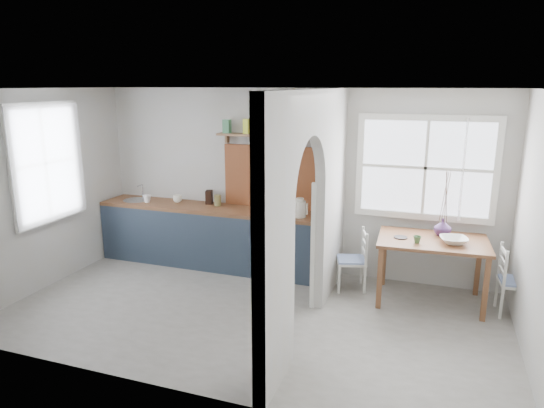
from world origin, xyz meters
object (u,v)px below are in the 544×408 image
(kettle, at_px, (300,208))
(vase, at_px, (443,227))
(chair_left, at_px, (351,259))
(chair_right, at_px, (517,281))
(dining_table, at_px, (431,271))

(kettle, xyz_separation_m, vase, (1.83, 0.06, -0.11))
(chair_left, xyz_separation_m, chair_right, (1.96, -0.11, 0.01))
(chair_right, bearing_deg, kettle, 82.01)
(vase, bearing_deg, kettle, -178.06)
(chair_left, xyz_separation_m, kettle, (-0.73, 0.07, 0.63))
(dining_table, distance_m, chair_left, 1.00)
(dining_table, relative_size, kettle, 4.94)
(chair_left, bearing_deg, vase, 79.93)
(dining_table, xyz_separation_m, vase, (0.10, 0.20, 0.51))
(dining_table, xyz_separation_m, chair_right, (0.96, -0.04, 0.01))
(kettle, height_order, vase, kettle)
(chair_right, bearing_deg, chair_left, 82.70)
(vase, bearing_deg, dining_table, -116.36)
(kettle, bearing_deg, vase, -13.17)
(dining_table, bearing_deg, vase, 60.82)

